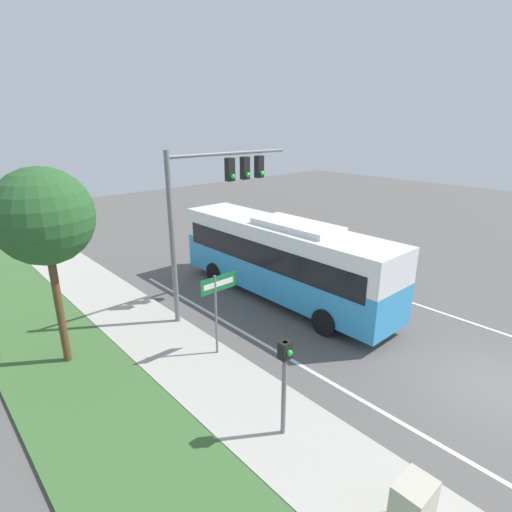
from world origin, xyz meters
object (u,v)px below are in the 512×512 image
at_px(pedestrian_signal, 285,373).
at_px(signal_gantry, 214,195).
at_px(street_sign, 217,299).
at_px(bus, 282,255).
at_px(utility_cabinet, 412,509).

bearing_deg(pedestrian_signal, signal_gantry, 65.61).
distance_m(pedestrian_signal, street_sign, 4.22).
height_order(bus, signal_gantry, signal_gantry).
height_order(signal_gantry, utility_cabinet, signal_gantry).
bearing_deg(street_sign, utility_cabinet, -98.64).
bearing_deg(bus, signal_gantry, 160.01).
distance_m(bus, pedestrian_signal, 8.40).
relative_size(bus, pedestrian_signal, 4.05).
distance_m(pedestrian_signal, utility_cabinet, 3.60).
bearing_deg(street_sign, pedestrian_signal, -104.67).
xyz_separation_m(bus, utility_cabinet, (-6.02, -9.34, -1.30)).
bearing_deg(bus, utility_cabinet, -122.81).
bearing_deg(street_sign, signal_gantry, 54.05).
height_order(pedestrian_signal, utility_cabinet, pedestrian_signal).
height_order(bus, street_sign, bus).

